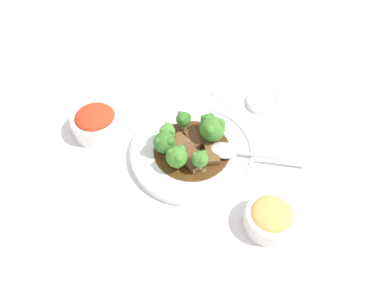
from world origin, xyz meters
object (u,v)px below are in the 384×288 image
(broccoli_floret_4, at_px, (164,142))
(broccoli_floret_5, at_px, (212,128))
(beef_strip_3, at_px, (181,144))
(beef_strip_2, at_px, (211,150))
(beef_strip_0, at_px, (191,157))
(main_plate, at_px, (192,151))
(beef_strip_1, at_px, (194,138))
(side_bowl_kimchi, at_px, (96,122))
(serving_spoon, at_px, (232,151))
(sauce_dish, at_px, (263,102))
(broccoli_floret_3, at_px, (177,157))
(side_bowl_appetizer, at_px, (270,217))
(broccoli_floret_0, at_px, (200,159))
(broccoli_floret_1, at_px, (167,132))
(broccoli_floret_2, at_px, (183,119))
(broccoli_floret_6, at_px, (208,121))

(broccoli_floret_4, bearing_deg, broccoli_floret_5, -30.16)
(beef_strip_3, distance_m, broccoli_floret_4, 0.04)
(beef_strip_2, xyz_separation_m, broccoli_floret_4, (-0.06, 0.08, 0.02))
(beef_strip_0, bearing_deg, beef_strip_3, 72.84)
(main_plate, bearing_deg, beef_strip_1, 32.41)
(beef_strip_2, relative_size, side_bowl_kimchi, 0.62)
(serving_spoon, relative_size, side_bowl_kimchi, 1.77)
(beef_strip_1, xyz_separation_m, sauce_dish, (0.21, -0.03, -0.02))
(broccoli_floret_3, relative_size, sauce_dish, 0.64)
(beef_strip_2, bearing_deg, beef_strip_3, 118.32)
(main_plate, xyz_separation_m, side_bowl_appetizer, (-0.02, -0.22, 0.02))
(broccoli_floret_3, height_order, sauce_dish, broccoli_floret_3)
(broccoli_floret_3, relative_size, broccoli_floret_5, 0.83)
(broccoli_floret_0, bearing_deg, broccoli_floret_1, 86.49)
(beef_strip_3, bearing_deg, broccoli_floret_3, -144.68)
(broccoli_floret_0, height_order, sauce_dish, broccoli_floret_0)
(broccoli_floret_3, distance_m, serving_spoon, 0.12)
(broccoli_floret_0, distance_m, broccoli_floret_2, 0.11)
(main_plate, bearing_deg, side_bowl_appetizer, -95.93)
(broccoli_floret_3, bearing_deg, serving_spoon, -30.82)
(broccoli_floret_2, bearing_deg, broccoli_floret_5, -75.03)
(beef_strip_3, height_order, serving_spoon, same)
(main_plate, height_order, serving_spoon, serving_spoon)
(broccoli_floret_2, height_order, broccoli_floret_4, broccoli_floret_4)
(broccoli_floret_2, bearing_deg, broccoli_floret_1, -179.86)
(beef_strip_1, height_order, broccoli_floret_4, broccoli_floret_4)
(broccoli_floret_6, xyz_separation_m, side_bowl_kimchi, (-0.16, 0.19, -0.02))
(serving_spoon, bearing_deg, beef_strip_1, 108.38)
(side_bowl_appetizer, bearing_deg, sauce_dish, 38.25)
(broccoli_floret_0, relative_size, side_bowl_kimchi, 0.43)
(beef_strip_3, xyz_separation_m, sauce_dish, (0.24, -0.04, -0.02))
(broccoli_floret_1, height_order, broccoli_floret_2, same)
(broccoli_floret_0, relative_size, side_bowl_appetizer, 0.48)
(beef_strip_2, bearing_deg, side_bowl_kimchi, 116.39)
(broccoli_floret_5, height_order, broccoli_floret_6, broccoli_floret_5)
(broccoli_floret_0, bearing_deg, broccoli_floret_2, 60.87)
(broccoli_floret_0, bearing_deg, main_plate, 60.50)
(beef_strip_0, xyz_separation_m, broccoli_floret_5, (0.07, 0.00, 0.03))
(beef_strip_0, distance_m, broccoli_floret_3, 0.04)
(serving_spoon, bearing_deg, beef_strip_0, 142.68)
(beef_strip_2, bearing_deg, broccoli_floret_3, 160.22)
(broccoli_floret_5, xyz_separation_m, serving_spoon, (0.00, -0.06, -0.03))
(serving_spoon, bearing_deg, broccoli_floret_3, 149.18)
(beef_strip_1, height_order, beef_strip_3, beef_strip_3)
(beef_strip_0, distance_m, beef_strip_2, 0.05)
(broccoli_floret_5, xyz_separation_m, broccoli_floret_6, (0.02, 0.03, -0.01))
(broccoli_floret_6, relative_size, sauce_dish, 0.55)
(broccoli_floret_6, distance_m, sauce_dish, 0.18)
(main_plate, height_order, beef_strip_2, beef_strip_2)
(broccoli_floret_1, distance_m, broccoli_floret_3, 0.07)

